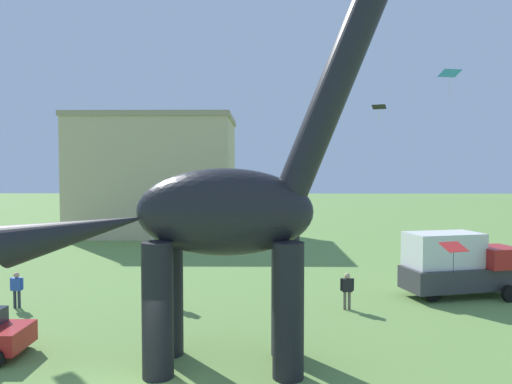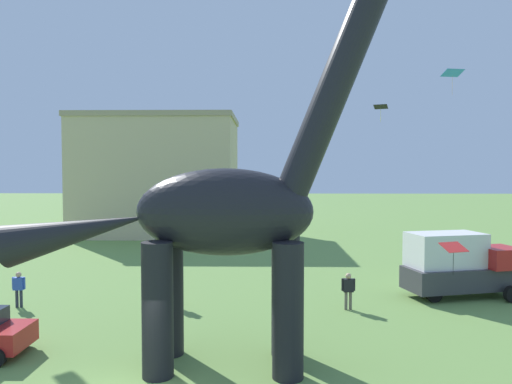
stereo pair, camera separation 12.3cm
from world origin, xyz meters
The scene contains 9 objects.
dinosaur_sculpture centered at (2.80, 2.68, 4.98)m, with size 13.18×2.79×13.78m.
parked_box_truck centered at (13.83, 11.44, 1.65)m, with size 5.94×3.38×3.20m.
person_photographer centered at (7.92, 9.03, 1.01)m, with size 0.63×0.28×1.67m.
person_near_flyer centered at (-7.18, 9.12, 1.00)m, with size 0.62×0.27×1.65m.
person_vendor_side centered at (-0.03, 9.29, 1.06)m, with size 0.65×0.29×1.75m.
kite_drifting centered at (10.10, 12.49, 9.57)m, with size 0.83×0.72×0.88m.
kite_apex centered at (17.79, 23.20, 13.40)m, with size 1.56×1.24×1.81m.
kite_near_low centered at (9.21, 0.26, 4.24)m, with size 0.77×0.65×0.86m.
background_building_block centered at (-6.53, 36.00, 5.85)m, with size 15.40×11.38×11.67m.
Camera 2 is at (4.17, -12.76, 6.31)m, focal length 34.08 mm.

